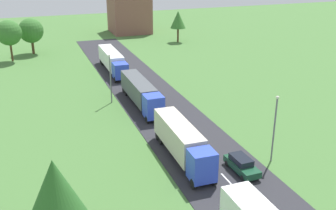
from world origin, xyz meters
name	(u,v)px	position (x,y,z in m)	size (l,w,h in m)	color
road	(225,178)	(0.00, 24.50, 0.03)	(10.00, 140.00, 0.06)	#2B2B30
lane_marking_centre	(243,197)	(0.00, 20.99, 0.07)	(0.16, 124.87, 0.01)	white
truck_second	(182,141)	(-2.60, 29.67, 2.20)	(2.66, 12.57, 3.73)	blue
truck_third	(141,92)	(-2.21, 46.73, 2.11)	(2.52, 14.23, 3.51)	blue
truck_fourth	(112,60)	(-2.19, 65.64, 2.13)	(2.55, 14.81, 3.61)	blue
car_third	(242,164)	(2.10, 25.02, 0.89)	(1.93, 4.65, 1.61)	#19472D
lamppost_second	(275,125)	(6.33, 26.01, 4.22)	(0.36, 0.36, 7.50)	slate
lamppost_third	(110,76)	(-6.00, 49.46, 4.16)	(0.36, 0.36, 7.39)	slate
tree_oak	(57,200)	(-16.54, 17.94, 5.52)	(5.63, 5.63, 8.62)	#513823
tree_birch	(9,33)	(-19.91, 79.97, 5.83)	(5.07, 5.07, 8.39)	#513823
tree_maple	(31,31)	(-15.56, 85.20, 5.07)	(5.30, 5.30, 7.74)	#513823
tree_pine	(178,20)	(18.69, 85.52, 5.47)	(3.73, 3.73, 7.57)	#513823
distant_building	(129,14)	(10.79, 101.96, 4.97)	(10.13, 10.55, 9.95)	brown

